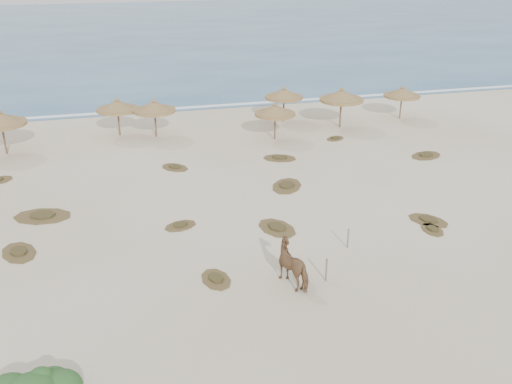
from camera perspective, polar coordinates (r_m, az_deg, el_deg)
ground at (r=25.53m, az=0.12°, el=-6.60°), size 160.00×160.00×0.00m
ocean at (r=97.37m, az=-11.55°, el=15.55°), size 200.00×100.00×0.01m
foam_line at (r=49.38m, az=-7.62°, el=8.31°), size 70.00×0.60×0.01m
palapa_1 at (r=40.83m, az=-24.18°, el=6.64°), size 3.72×3.72×3.05m
palapa_2 at (r=42.40m, az=-13.71°, el=8.36°), size 3.67×3.67×2.82m
palapa_3 at (r=41.53m, az=-10.13°, el=8.36°), size 3.95×3.95×2.83m
palapa_4 at (r=40.37m, az=1.92°, el=8.15°), size 3.25×3.25×2.71m
palapa_5 at (r=44.78m, az=2.81°, el=9.76°), size 3.37×3.37×2.79m
palapa_6 at (r=43.60m, az=8.56°, el=9.48°), size 3.74×3.74×3.11m
palapa_7 at (r=46.93m, az=14.41°, el=9.59°), size 3.52×3.52×2.68m
horse at (r=23.37m, az=3.93°, el=-7.22°), size 1.68×2.31×1.78m
fence_post_near at (r=23.84m, az=7.05°, el=-7.72°), size 0.10×0.10×1.04m
fence_post_far at (r=26.47m, az=9.18°, el=-4.59°), size 0.08×0.08×0.95m
scrub_0 at (r=28.00m, az=-22.64°, el=-5.58°), size 2.13×2.57×0.16m
scrub_1 at (r=31.17m, az=-20.57°, el=-2.25°), size 3.32×2.58×0.16m
scrub_2 at (r=28.46m, az=-7.57°, el=-3.34°), size 1.93×1.59×0.16m
scrub_3 at (r=32.84m, az=3.09°, el=0.63°), size 2.65×2.95×0.16m
scrub_4 at (r=30.02m, az=16.85°, el=-2.72°), size 2.27×2.46×0.16m
scrub_5 at (r=39.21m, az=16.64°, el=3.53°), size 2.66×2.20×0.16m
scrub_7 at (r=37.15m, az=2.38°, el=3.42°), size 2.52×2.09×0.16m
scrub_9 at (r=28.01m, az=2.11°, el=-3.59°), size 2.22×2.70×0.16m
scrub_10 at (r=41.35m, az=7.92°, el=5.33°), size 1.76×1.56×0.16m
scrub_11 at (r=24.00m, az=-4.02°, el=-8.68°), size 1.43×1.94×0.16m
scrub_12 at (r=29.12m, az=17.22°, el=-3.61°), size 0.96×1.46×0.16m
scrub_13 at (r=35.90m, az=-8.12°, el=2.47°), size 2.15×2.22×0.16m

